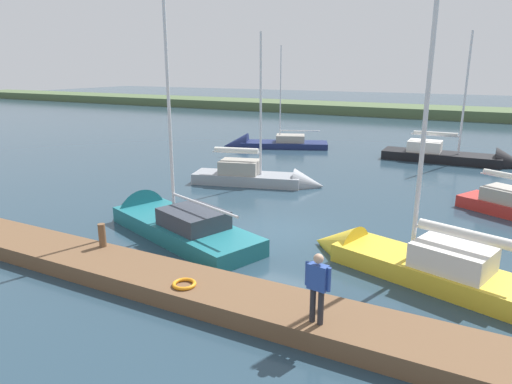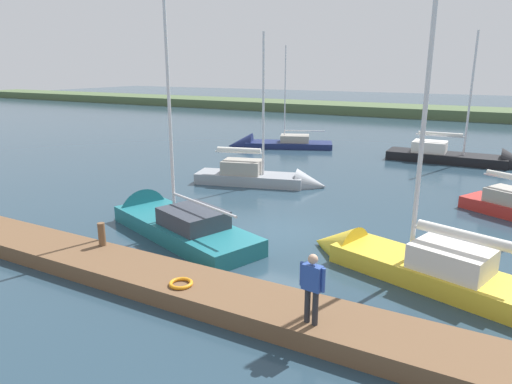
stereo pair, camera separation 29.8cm
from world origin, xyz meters
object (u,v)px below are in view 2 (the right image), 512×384
Objects in this scene: life_ring_buoy at (181,283)px; sailboat_outer_mooring at (266,180)px; person_on_dock at (312,284)px; sailboat_far_left at (270,146)px; sailboat_behind_pier at (467,160)px; sailboat_near_dock at (399,264)px; sailboat_far_right at (165,222)px; mooring_post_near at (102,234)px.

life_ring_buoy is 0.08× the size of sailboat_outer_mooring.
person_on_dock is at bearing 178.66° from life_ring_buoy.
sailboat_far_left is 0.94× the size of sailboat_behind_pier.
sailboat_near_dock is at bearing -135.20° from life_ring_buoy.
sailboat_far_right reaches higher than life_ring_buoy.
mooring_post_near is 0.09× the size of sailboat_near_dock.
person_on_dock reaches higher than mooring_post_near.
sailboat_far_right is at bearing -116.94° from sailboat_behind_pier.
life_ring_buoy is at bearing 89.47° from sailboat_far_left.
mooring_post_near is 4.22m from life_ring_buoy.
sailboat_outer_mooring is 12.04m from sailboat_far_left.
sailboat_far_left is at bearing 100.90° from sailboat_outer_mooring.
sailboat_outer_mooring reaches higher than mooring_post_near.
sailboat_outer_mooring is at bearing -140.22° from person_on_dock.
sailboat_behind_pier reaches higher than person_on_dock.
sailboat_near_dock is at bearing -157.18° from mooring_post_near.
sailboat_far_left is 26.88m from person_on_dock.
sailboat_near_dock is at bearing 105.07° from sailboat_far_left.
sailboat_far_left is 5.12× the size of person_on_dock.
sailboat_outer_mooring is 0.99× the size of sailboat_far_left.
sailboat_far_left is at bearing -55.75° from sailboat_far_right.
sailboat_outer_mooring is 0.93× the size of sailboat_behind_pier.
life_ring_buoy is 0.38× the size of person_on_dock.
sailboat_behind_pier is (-9.37, -22.78, -0.66)m from mooring_post_near.
life_ring_buoy is 0.07× the size of sailboat_far_left.
sailboat_near_dock is 5.15m from person_on_dock.
mooring_post_near is 0.08× the size of sailboat_far_right.
sailboat_near_dock is at bearing -158.10° from sailboat_far_right.
sailboat_outer_mooring is 14.55m from sailboat_behind_pier.
mooring_post_near is at bearing 113.82° from sailboat_far_right.
sailboat_far_left is 0.93× the size of sailboat_far_right.
sailboat_far_right reaches higher than mooring_post_near.
sailboat_near_dock is at bearing -56.34° from sailboat_outer_mooring.
sailboat_behind_pier is at bearing -102.54° from life_ring_buoy.
sailboat_far_right is (0.23, -3.44, -0.68)m from mooring_post_near.
sailboat_near_dock is at bearing -91.92° from sailboat_behind_pier.
sailboat_far_left is (5.05, -22.36, -0.81)m from mooring_post_near.
sailboat_behind_pier is at bearing -112.36° from mooring_post_near.
sailboat_outer_mooring is 0.92× the size of sailboat_far_right.
sailboat_behind_pier reaches higher than mooring_post_near.
life_ring_buoy is 25.14m from sailboat_far_left.
mooring_post_near is at bearing 39.85° from sailboat_near_dock.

